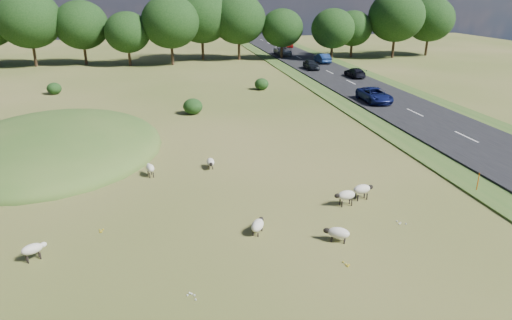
{
  "coord_description": "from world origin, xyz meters",
  "views": [
    {
      "loc": [
        -3.33,
        -22.98,
        11.17
      ],
      "look_at": [
        2.0,
        4.0,
        1.0
      ],
      "focal_mm": 32.0,
      "sensor_mm": 36.0,
      "label": 1
    }
  ],
  "objects_px": {
    "sheep_2": "(258,225)",
    "car_5": "(311,65)",
    "sheep_0": "(346,195)",
    "sheep_6": "(210,162)",
    "sheep_4": "(150,168)",
    "car_3": "(375,95)",
    "sheep_3": "(338,233)",
    "car_1": "(322,58)",
    "car_0": "(287,44)",
    "car_4": "(355,72)",
    "car_2": "(283,51)",
    "sheep_5": "(33,249)",
    "sheep_1": "(362,189)",
    "marker_post": "(478,182)"
  },
  "relations": [
    {
      "from": "car_1",
      "to": "car_5",
      "type": "relative_size",
      "value": 1.12
    },
    {
      "from": "car_2",
      "to": "car_5",
      "type": "relative_size",
      "value": 1.3
    },
    {
      "from": "car_2",
      "to": "car_4",
      "type": "height_order",
      "value": "car_2"
    },
    {
      "from": "marker_post",
      "to": "sheep_6",
      "type": "bearing_deg",
      "value": 155.46
    },
    {
      "from": "sheep_1",
      "to": "car_4",
      "type": "xyz_separation_m",
      "value": [
        14.7,
        36.29,
        0.24
      ]
    },
    {
      "from": "sheep_3",
      "to": "car_1",
      "type": "bearing_deg",
      "value": -81.25
    },
    {
      "from": "sheep_3",
      "to": "sheep_5",
      "type": "bearing_deg",
      "value": 22.42
    },
    {
      "from": "sheep_3",
      "to": "car_1",
      "type": "xyz_separation_m",
      "value": [
        17.74,
        53.94,
        0.55
      ]
    },
    {
      "from": "sheep_0",
      "to": "car_2",
      "type": "bearing_deg",
      "value": -107.05
    },
    {
      "from": "car_2",
      "to": "car_4",
      "type": "bearing_deg",
      "value": -81.23
    },
    {
      "from": "sheep_2",
      "to": "car_5",
      "type": "relative_size",
      "value": 0.31
    },
    {
      "from": "sheep_6",
      "to": "car_0",
      "type": "distance_m",
      "value": 69.58
    },
    {
      "from": "sheep_4",
      "to": "car_3",
      "type": "bearing_deg",
      "value": -68.22
    },
    {
      "from": "sheep_4",
      "to": "car_3",
      "type": "xyz_separation_m",
      "value": [
        22.82,
        16.0,
        0.41
      ]
    },
    {
      "from": "sheep_6",
      "to": "car_2",
      "type": "relative_size",
      "value": 0.22
    },
    {
      "from": "sheep_0",
      "to": "car_3",
      "type": "distance_m",
      "value": 25.59
    },
    {
      "from": "car_0",
      "to": "car_2",
      "type": "xyz_separation_m",
      "value": [
        -3.8,
        -11.44,
        0.05
      ]
    },
    {
      "from": "sheep_6",
      "to": "sheep_3",
      "type": "bearing_deg",
      "value": 26.11
    },
    {
      "from": "sheep_1",
      "to": "sheep_4",
      "type": "relative_size",
      "value": 1.13
    },
    {
      "from": "sheep_2",
      "to": "car_5",
      "type": "bearing_deg",
      "value": 9.18
    },
    {
      "from": "sheep_3",
      "to": "sheep_4",
      "type": "relative_size",
      "value": 1.12
    },
    {
      "from": "sheep_5",
      "to": "car_3",
      "type": "bearing_deg",
      "value": 12.12
    },
    {
      "from": "sheep_4",
      "to": "sheep_0",
      "type": "bearing_deg",
      "value": -134.67
    },
    {
      "from": "sheep_3",
      "to": "car_2",
      "type": "distance_m",
      "value": 66.57
    },
    {
      "from": "sheep_0",
      "to": "car_4",
      "type": "relative_size",
      "value": 0.29
    },
    {
      "from": "sheep_3",
      "to": "car_1",
      "type": "relative_size",
      "value": 0.28
    },
    {
      "from": "sheep_0",
      "to": "car_4",
      "type": "bearing_deg",
      "value": -119.26
    },
    {
      "from": "marker_post",
      "to": "sheep_1",
      "type": "relative_size",
      "value": 0.92
    },
    {
      "from": "car_0",
      "to": "car_1",
      "type": "xyz_separation_m",
      "value": [
        0.0,
        -22.6,
        0.06
      ]
    },
    {
      "from": "car_1",
      "to": "car_4",
      "type": "xyz_separation_m",
      "value": [
        0.0,
        -13.47,
        -0.13
      ]
    },
    {
      "from": "car_1",
      "to": "car_3",
      "type": "relative_size",
      "value": 0.88
    },
    {
      "from": "sheep_0",
      "to": "car_5",
      "type": "bearing_deg",
      "value": -111.18
    },
    {
      "from": "sheep_1",
      "to": "car_4",
      "type": "distance_m",
      "value": 39.16
    },
    {
      "from": "sheep_2",
      "to": "sheep_3",
      "type": "bearing_deg",
      "value": -83.1
    },
    {
      "from": "sheep_0",
      "to": "sheep_6",
      "type": "distance_m",
      "value": 9.85
    },
    {
      "from": "sheep_3",
      "to": "marker_post",
      "type": "bearing_deg",
      "value": -132.29
    },
    {
      "from": "sheep_6",
      "to": "car_3",
      "type": "relative_size",
      "value": 0.22
    },
    {
      "from": "car_3",
      "to": "car_4",
      "type": "height_order",
      "value": "car_3"
    },
    {
      "from": "marker_post",
      "to": "car_0",
      "type": "xyz_separation_m",
      "value": [
        7.56,
        72.68,
        0.34
      ]
    },
    {
      "from": "sheep_5",
      "to": "car_2",
      "type": "xyz_separation_m",
      "value": [
        27.69,
        64.0,
        0.44
      ]
    },
    {
      "from": "sheep_4",
      "to": "car_4",
      "type": "distance_m",
      "value": 40.38
    },
    {
      "from": "car_0",
      "to": "car_5",
      "type": "xyz_separation_m",
      "value": [
        -3.8,
        -28.55,
        0.01
      ]
    },
    {
      "from": "sheep_4",
      "to": "sheep_5",
      "type": "xyz_separation_m",
      "value": [
        -4.87,
        -9.01,
        -0.01
      ]
    },
    {
      "from": "sheep_5",
      "to": "car_0",
      "type": "relative_size",
      "value": 0.23
    },
    {
      "from": "sheep_6",
      "to": "car_2",
      "type": "height_order",
      "value": "car_2"
    },
    {
      "from": "car_4",
      "to": "car_5",
      "type": "distance_m",
      "value": 8.43
    },
    {
      "from": "car_3",
      "to": "sheep_1",
      "type": "bearing_deg",
      "value": -116.43
    },
    {
      "from": "sheep_0",
      "to": "sheep_6",
      "type": "bearing_deg",
      "value": -52.71
    },
    {
      "from": "car_4",
      "to": "car_5",
      "type": "height_order",
      "value": "car_5"
    },
    {
      "from": "sheep_6",
      "to": "car_0",
      "type": "relative_size",
      "value": 0.24
    }
  ]
}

